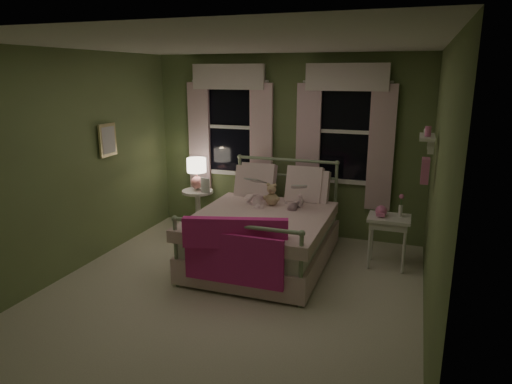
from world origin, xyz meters
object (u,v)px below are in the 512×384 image
at_px(child_right, 296,188).
at_px(nightstand_right, 389,224).
at_px(teddy_bear, 272,196).
at_px(table_lamp, 197,170).
at_px(child_left, 255,177).
at_px(nightstand_left, 198,205).
at_px(bed, 265,233).

xyz_separation_m(child_right, nightstand_right, (1.19, -0.08, -0.34)).
height_order(teddy_bear, table_lamp, table_lamp).
bearing_deg(nightstand_right, child_left, 177.41).
distance_m(teddy_bear, nightstand_left, 1.42).
relative_size(child_right, nightstand_right, 0.99).
bearing_deg(child_right, bed, 55.23).
height_order(bed, teddy_bear, bed).
bearing_deg(child_left, teddy_bear, 124.11).
xyz_separation_m(child_left, nightstand_right, (1.75, -0.08, -0.44)).
distance_m(child_left, nightstand_right, 1.80).
bearing_deg(nightstand_left, child_left, -16.15).
relative_size(child_right, nightstand_left, 0.98).
xyz_separation_m(bed, child_right, (0.28, 0.42, 0.50)).
bearing_deg(nightstand_left, nightstand_right, -7.70).
bearing_deg(child_right, nightstand_left, -11.75).
relative_size(child_right, table_lamp, 1.39).
bearing_deg(nightstand_left, child_right, -10.58).
bearing_deg(nightstand_left, table_lamp, -26.57).
height_order(bed, table_lamp, bed).
xyz_separation_m(teddy_bear, nightstand_left, (-1.30, 0.45, -0.37)).
relative_size(bed, teddy_bear, 6.75).
distance_m(bed, teddy_bear, 0.49).
xyz_separation_m(bed, table_lamp, (-1.30, 0.72, 0.57)).
height_order(bed, child_left, child_left).
bearing_deg(nightstand_left, bed, -28.89).
bearing_deg(nightstand_right, bed, -166.88).
bearing_deg(bed, table_lamp, 151.11).
height_order(teddy_bear, nightstand_right, teddy_bear).
relative_size(nightstand_left, table_lamp, 1.42).
relative_size(teddy_bear, table_lamp, 0.66).
distance_m(child_right, nightstand_right, 1.24).
height_order(nightstand_left, table_lamp, table_lamp).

